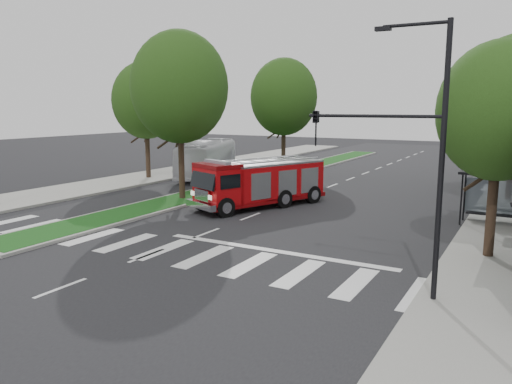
% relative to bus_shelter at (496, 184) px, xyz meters
% --- Properties ---
extents(ground, '(140.00, 140.00, 0.00)m').
position_rel_bus_shelter_xyz_m(ground, '(-11.20, -8.15, -2.04)').
color(ground, black).
rests_on(ground, ground).
extents(sidewalk_left, '(5.00, 80.00, 0.15)m').
position_rel_bus_shelter_xyz_m(sidewalk_left, '(-25.70, 1.85, -1.96)').
color(sidewalk_left, gray).
rests_on(sidewalk_left, ground).
extents(median, '(3.00, 50.00, 0.15)m').
position_rel_bus_shelter_xyz_m(median, '(-17.20, 9.85, -1.96)').
color(median, gray).
rests_on(median, ground).
extents(bus_shelter, '(3.20, 1.60, 2.61)m').
position_rel_bus_shelter_xyz_m(bus_shelter, '(0.00, 0.00, 0.00)').
color(bus_shelter, black).
rests_on(bus_shelter, ground).
extents(tree_right_near, '(4.40, 4.40, 8.05)m').
position_rel_bus_shelter_xyz_m(tree_right_near, '(0.30, -6.15, 3.47)').
color(tree_right_near, black).
rests_on(tree_right_near, ground).
extents(tree_median_near, '(5.80, 5.80, 10.16)m').
position_rel_bus_shelter_xyz_m(tree_median_near, '(-17.20, -2.15, 4.77)').
color(tree_median_near, black).
rests_on(tree_median_near, ground).
extents(tree_median_far, '(5.60, 5.60, 9.72)m').
position_rel_bus_shelter_xyz_m(tree_median_far, '(-17.20, 11.85, 4.45)').
color(tree_median_far, black).
rests_on(tree_median_far, ground).
extents(tree_left_mid, '(5.20, 5.20, 9.16)m').
position_rel_bus_shelter_xyz_m(tree_left_mid, '(-25.20, 3.85, 4.12)').
color(tree_left_mid, black).
rests_on(tree_left_mid, ground).
extents(streetlight_right_near, '(4.08, 0.22, 8.00)m').
position_rel_bus_shelter_xyz_m(streetlight_right_near, '(-1.59, -11.65, 2.63)').
color(streetlight_right_near, black).
rests_on(streetlight_right_near, ground).
extents(streetlight_right_far, '(2.11, 0.20, 8.00)m').
position_rel_bus_shelter_xyz_m(streetlight_right_far, '(-0.85, 11.85, 2.44)').
color(streetlight_right_far, black).
rests_on(streetlight_right_far, ground).
extents(fire_engine, '(5.44, 8.57, 2.87)m').
position_rel_bus_shelter_xyz_m(fire_engine, '(-12.04, -1.57, -0.67)').
color(fire_engine, '#680507').
rests_on(fire_engine, ground).
extents(city_bus, '(6.07, 10.93, 2.99)m').
position_rel_bus_shelter_xyz_m(city_bus, '(-22.03, 7.54, -0.55)').
color(city_bus, silver).
rests_on(city_bus, ground).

